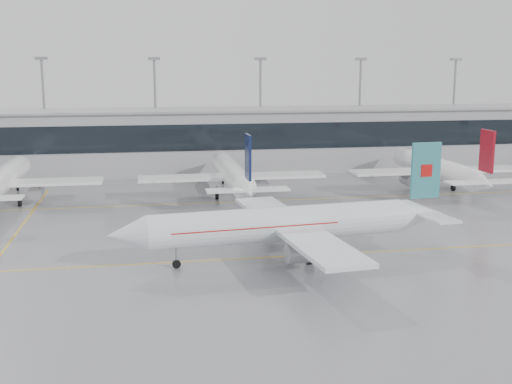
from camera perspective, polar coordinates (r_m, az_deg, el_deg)
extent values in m
plane|color=gray|center=(70.93, 1.72, -5.79)|extent=(320.00, 320.00, 0.00)
cube|color=gold|center=(70.93, 1.72, -5.79)|extent=(120.00, 0.25, 0.01)
cube|color=gold|center=(99.58, -1.83, -0.88)|extent=(120.00, 0.25, 0.01)
cube|color=gold|center=(85.46, -20.63, -3.59)|extent=(0.25, 60.00, 0.01)
cube|color=#99999D|center=(130.01, -3.91, 4.57)|extent=(180.00, 15.00, 12.00)
cube|color=black|center=(122.39, -3.53, 4.88)|extent=(180.00, 0.20, 5.00)
cube|color=gray|center=(129.47, -3.94, 7.30)|extent=(182.00, 16.00, 0.40)
cylinder|color=gray|center=(136.09, -18.26, 6.45)|extent=(0.50, 0.50, 22.00)
cube|color=gray|center=(135.77, -18.55, 11.20)|extent=(2.40, 1.00, 0.60)
cylinder|color=gray|center=(134.80, -8.91, 6.83)|extent=(0.50, 0.50, 22.00)
cube|color=gray|center=(134.48, -9.05, 11.63)|extent=(2.40, 1.00, 0.60)
cylinder|color=gray|center=(137.08, 0.39, 7.03)|extent=(0.50, 0.50, 22.00)
cube|color=gray|center=(136.76, 0.40, 11.75)|extent=(2.40, 1.00, 0.60)
cylinder|color=gray|center=(142.75, 9.17, 7.05)|extent=(0.50, 0.50, 22.00)
cube|color=gray|center=(142.45, 9.32, 11.58)|extent=(2.40, 1.00, 0.60)
cylinder|color=gray|center=(151.44, 17.11, 6.92)|extent=(0.50, 0.50, 22.00)
cube|color=gray|center=(151.15, 17.36, 11.19)|extent=(2.40, 1.00, 0.60)
cylinder|color=white|center=(69.06, 2.11, -2.86)|extent=(28.73, 6.72, 3.74)
cone|color=white|center=(65.92, -11.46, -3.75)|extent=(4.37, 4.14, 3.74)
cone|color=white|center=(76.03, 14.41, -1.91)|extent=(5.96, 4.31, 3.74)
cube|color=white|center=(69.63, 3.28, -3.09)|extent=(8.23, 31.23, 0.45)
cube|color=white|center=(76.07, 14.55, -1.68)|extent=(4.04, 12.10, 0.25)
cube|color=teal|center=(75.30, 14.85, 1.87)|extent=(3.62, 0.73, 6.38)
cylinder|color=#94949B|center=(65.50, 4.26, -5.37)|extent=(3.80, 2.47, 2.10)
cylinder|color=#94949B|center=(74.24, 1.67, -3.38)|extent=(3.80, 2.47, 2.10)
cylinder|color=gray|center=(67.20, -7.10, -5.70)|extent=(0.20, 0.20, 1.64)
cylinder|color=black|center=(67.43, -7.08, -6.37)|extent=(0.93, 0.39, 0.90)
cylinder|color=gray|center=(68.18, 4.79, -5.32)|extent=(0.24, 0.24, 1.64)
cylinder|color=black|center=(68.42, 4.78, -5.98)|extent=(1.14, 0.56, 1.10)
cylinder|color=gray|center=(72.87, 3.32, -4.23)|extent=(0.24, 0.24, 1.64)
cylinder|color=black|center=(73.09, 3.32, -4.85)|extent=(1.14, 0.56, 1.10)
cube|color=#B70F0F|center=(75.30, 14.85, 1.88)|extent=(1.44, 0.60, 1.40)
cube|color=#B70F0F|center=(68.15, -0.29, -2.86)|extent=(18.30, 5.65, 0.12)
cylinder|color=white|center=(104.90, -21.54, 1.07)|extent=(3.59, 27.36, 3.59)
cone|color=white|center=(120.13, -20.12, 2.34)|extent=(3.59, 4.00, 3.59)
cube|color=white|center=(103.52, -21.69, 0.71)|extent=(29.64, 5.00, 0.45)
cylinder|color=#94949B|center=(103.40, -18.97, 0.04)|extent=(2.10, 3.60, 2.10)
cylinder|color=gray|center=(115.66, -20.45, 0.71)|extent=(0.20, 0.20, 1.56)
cylinder|color=black|center=(115.79, -20.42, 0.33)|extent=(0.30, 0.90, 0.90)
cylinder|color=gray|center=(102.42, -20.29, -0.48)|extent=(0.24, 0.24, 1.56)
cylinder|color=black|center=(102.57, -20.26, -0.90)|extent=(0.45, 1.10, 1.10)
cylinder|color=white|center=(103.75, -2.25, 1.73)|extent=(3.59, 27.36, 3.59)
cone|color=white|center=(119.13, -3.29, 2.93)|extent=(3.59, 4.00, 3.59)
cone|color=white|center=(87.71, -0.75, 0.03)|extent=(3.59, 5.60, 3.59)
cube|color=white|center=(102.35, -2.13, 1.38)|extent=(29.64, 5.00, 0.45)
cube|color=white|center=(87.46, -0.73, 0.20)|extent=(11.40, 2.80, 0.25)
cube|color=#0E163C|center=(86.53, -0.72, 3.14)|extent=(0.35, 3.60, 6.12)
cylinder|color=#94949B|center=(102.56, -4.82, 0.52)|extent=(2.10, 3.60, 2.10)
cylinder|color=#94949B|center=(103.87, 0.46, 0.69)|extent=(2.10, 3.60, 2.10)
cylinder|color=gray|center=(114.62, -2.98, 1.31)|extent=(0.20, 0.20, 1.56)
cylinder|color=black|center=(114.75, -2.97, 0.93)|extent=(0.30, 0.90, 0.90)
cylinder|color=gray|center=(101.42, -3.49, 0.09)|extent=(0.24, 0.24, 1.56)
cylinder|color=black|center=(101.57, -3.49, -0.34)|extent=(0.45, 1.10, 1.10)
cylinder|color=gray|center=(102.14, -0.60, 0.18)|extent=(0.24, 0.24, 1.56)
cylinder|color=black|center=(102.29, -0.60, -0.24)|extent=(0.45, 1.10, 1.10)
cylinder|color=white|center=(113.91, 15.48, 2.17)|extent=(3.59, 27.36, 3.59)
cone|color=white|center=(128.07, 12.47, 3.25)|extent=(3.59, 4.00, 3.59)
cone|color=white|center=(99.52, 19.55, 0.70)|extent=(3.59, 5.60, 3.59)
cube|color=white|center=(112.64, 15.80, 1.85)|extent=(29.64, 5.00, 0.45)
cube|color=white|center=(99.30, 19.62, 0.85)|extent=(11.40, 2.80, 0.25)
cube|color=maroon|center=(98.48, 19.84, 3.44)|extent=(0.35, 3.60, 6.12)
cylinder|color=#94949B|center=(111.32, 13.42, 1.08)|extent=(2.10, 3.60, 2.10)
cylinder|color=#94949B|center=(115.48, 17.80, 1.20)|extent=(2.10, 3.60, 2.10)
cylinder|color=gray|center=(123.89, 13.31, 1.76)|extent=(0.20, 0.20, 1.56)
cylinder|color=black|center=(124.01, 13.29, 1.40)|extent=(0.30, 0.90, 0.90)
cylinder|color=gray|center=(110.97, 14.76, 0.69)|extent=(0.24, 0.24, 1.56)
cylinder|color=black|center=(111.11, 14.74, 0.29)|extent=(0.45, 1.10, 1.10)
cylinder|color=gray|center=(113.25, 17.15, 0.76)|extent=(0.24, 0.24, 1.56)
cylinder|color=black|center=(113.38, 17.13, 0.38)|extent=(0.45, 1.10, 1.10)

